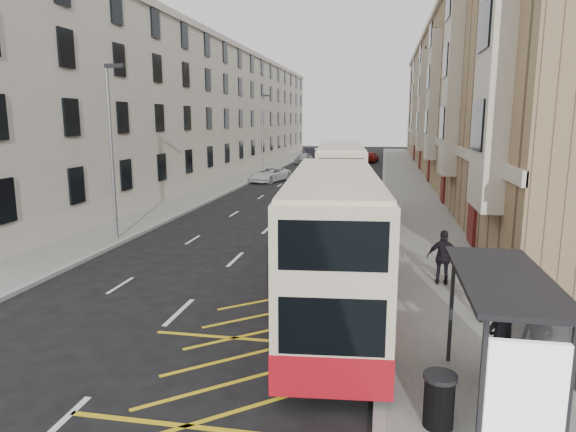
% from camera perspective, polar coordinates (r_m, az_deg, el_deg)
% --- Properties ---
extents(ground, '(200.00, 200.00, 0.00)m').
position_cam_1_polar(ground, '(12.80, -19.11, -16.50)').
color(ground, black).
rests_on(ground, ground).
extents(pavement_right, '(4.00, 120.00, 0.15)m').
position_cam_1_polar(pavement_right, '(40.25, 13.41, 2.37)').
color(pavement_right, slate).
rests_on(pavement_right, ground).
extents(pavement_left, '(3.00, 120.00, 0.15)m').
position_cam_1_polar(pavement_left, '(42.37, -8.03, 2.97)').
color(pavement_left, slate).
rests_on(pavement_left, ground).
extents(kerb_right, '(0.25, 120.00, 0.15)m').
position_cam_1_polar(kerb_right, '(40.20, 10.57, 2.47)').
color(kerb_right, gray).
rests_on(kerb_right, ground).
extents(kerb_left, '(0.25, 120.00, 0.15)m').
position_cam_1_polar(kerb_left, '(41.92, -6.08, 2.93)').
color(kerb_left, gray).
rests_on(kerb_left, ground).
extents(road_markings, '(10.00, 110.00, 0.01)m').
position_cam_1_polar(road_markings, '(55.41, 4.37, 4.78)').
color(road_markings, silver).
rests_on(road_markings, ground).
extents(terrace_right, '(10.75, 79.00, 15.25)m').
position_cam_1_polar(terrace_right, '(55.93, 20.22, 11.94)').
color(terrace_right, '#947656').
rests_on(terrace_right, ground).
extents(terrace_left, '(9.18, 79.00, 13.25)m').
position_cam_1_polar(terrace_left, '(58.59, -8.92, 11.39)').
color(terrace_left, beige).
rests_on(terrace_left, ground).
extents(bus_shelter, '(1.65, 4.25, 2.70)m').
position_cam_1_polar(bus_shelter, '(10.36, 23.83, -10.51)').
color(bus_shelter, black).
rests_on(bus_shelter, pavement_right).
extents(guard_railing, '(0.06, 6.56, 1.01)m').
position_cam_1_polar(guard_railing, '(16.30, 11.33, -6.87)').
color(guard_railing, red).
rests_on(guard_railing, pavement_right).
extents(street_lamp_near, '(0.93, 0.18, 8.00)m').
position_cam_1_polar(street_lamp_near, '(25.03, -18.98, 7.66)').
color(street_lamp_near, gray).
rests_on(street_lamp_near, pavement_left).
extents(street_lamp_far, '(0.93, 0.18, 8.00)m').
position_cam_1_polar(street_lamp_far, '(53.24, -2.82, 9.55)').
color(street_lamp_far, gray).
rests_on(street_lamp_far, pavement_left).
extents(double_decker_front, '(3.42, 10.81, 4.24)m').
position_cam_1_polar(double_decker_front, '(14.97, 5.02, -3.10)').
color(double_decker_front, beige).
rests_on(double_decker_front, ground).
extents(double_decker_rear, '(3.41, 10.95, 4.30)m').
position_cam_1_polar(double_decker_rear, '(29.42, 5.81, 3.77)').
color(double_decker_rear, beige).
rests_on(double_decker_rear, ground).
extents(litter_bin, '(0.62, 0.62, 1.03)m').
position_cam_1_polar(litter_bin, '(10.34, 16.44, -18.97)').
color(litter_bin, black).
rests_on(litter_bin, pavement_right).
extents(pedestrian_near, '(0.78, 0.67, 1.80)m').
position_cam_1_polar(pedestrian_near, '(12.16, 22.45, -12.75)').
color(pedestrian_near, black).
rests_on(pedestrian_near, pavement_right).
extents(pedestrian_mid, '(1.04, 0.93, 1.77)m').
position_cam_1_polar(pedestrian_mid, '(15.46, 22.01, -7.75)').
color(pedestrian_mid, black).
rests_on(pedestrian_mid, pavement_right).
extents(pedestrian_far, '(1.14, 0.56, 1.89)m').
position_cam_1_polar(pedestrian_far, '(18.28, 16.89, -4.43)').
color(pedestrian_far, black).
rests_on(pedestrian_far, pavement_right).
extents(white_van, '(3.79, 5.43, 1.38)m').
position_cam_1_polar(white_van, '(47.48, -2.13, 4.64)').
color(white_van, silver).
rests_on(white_van, ground).
extents(car_silver, '(2.12, 4.28, 1.40)m').
position_cam_1_polar(car_silver, '(66.88, 1.78, 6.43)').
color(car_silver, '#93969B').
rests_on(car_silver, ground).
extents(car_dark, '(2.83, 4.70, 1.46)m').
position_cam_1_polar(car_dark, '(78.16, 2.36, 7.07)').
color(car_dark, black).
rests_on(car_dark, ground).
extents(car_red, '(2.56, 5.05, 1.40)m').
position_cam_1_polar(car_red, '(69.92, 9.05, 6.49)').
color(car_red, maroon).
rests_on(car_red, ground).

